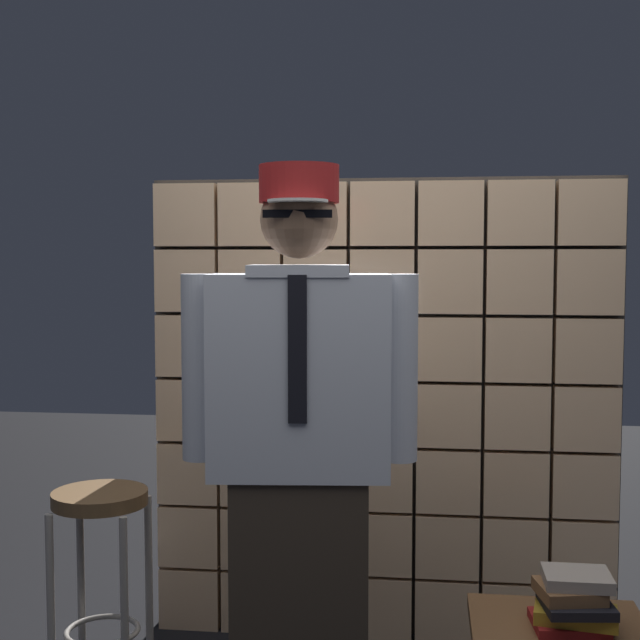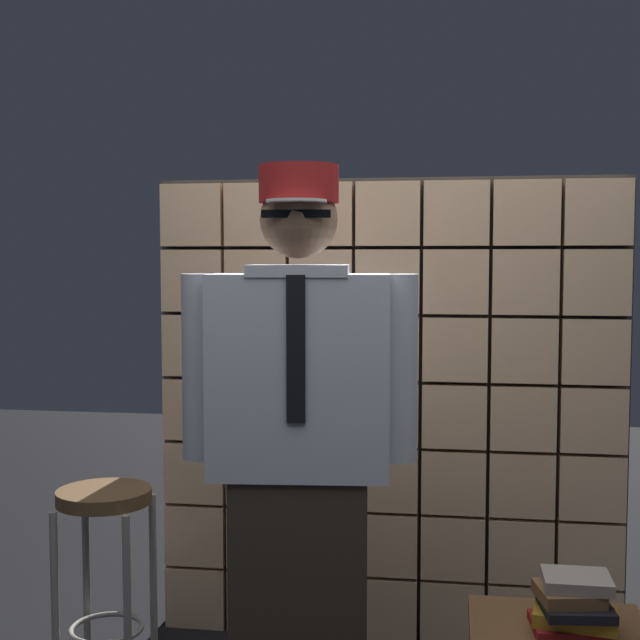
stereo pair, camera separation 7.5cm
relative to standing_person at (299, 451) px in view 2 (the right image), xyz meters
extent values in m
cube|color=#E0B78C|center=(-0.59, 0.85, -0.84)|extent=(0.25, 0.08, 0.25)
cube|color=#E0B78C|center=(-0.33, 0.85, -0.84)|extent=(0.25, 0.08, 0.25)
cube|color=#E0B78C|center=(-0.06, 0.85, -0.84)|extent=(0.25, 0.08, 0.25)
cube|color=#E0B78C|center=(0.21, 0.85, -0.84)|extent=(0.25, 0.08, 0.25)
cube|color=#E0B78C|center=(0.48, 0.85, -0.84)|extent=(0.25, 0.08, 0.25)
cube|color=#E0B78C|center=(0.75, 0.85, -0.84)|extent=(0.25, 0.08, 0.25)
cube|color=#E0B78C|center=(1.02, 0.85, -0.84)|extent=(0.25, 0.08, 0.25)
cube|color=#E0B78C|center=(-0.59, 0.85, -0.57)|extent=(0.25, 0.08, 0.25)
cube|color=#E0B78C|center=(-0.33, 0.85, -0.57)|extent=(0.25, 0.08, 0.25)
cube|color=#E0B78C|center=(-0.06, 0.85, -0.57)|extent=(0.25, 0.08, 0.25)
cube|color=#E0B78C|center=(0.21, 0.85, -0.57)|extent=(0.25, 0.08, 0.25)
cube|color=#E0B78C|center=(0.48, 0.85, -0.57)|extent=(0.25, 0.08, 0.25)
cube|color=#E0B78C|center=(0.75, 0.85, -0.57)|extent=(0.25, 0.08, 0.25)
cube|color=#E0B78C|center=(1.02, 0.85, -0.57)|extent=(0.25, 0.08, 0.25)
cube|color=#E0B78C|center=(-0.59, 0.85, -0.30)|extent=(0.25, 0.08, 0.25)
cube|color=#E0B78C|center=(-0.33, 0.85, -0.30)|extent=(0.25, 0.08, 0.25)
cube|color=#E0B78C|center=(-0.06, 0.85, -0.30)|extent=(0.25, 0.08, 0.25)
cube|color=#E0B78C|center=(0.21, 0.85, -0.30)|extent=(0.25, 0.08, 0.25)
cube|color=#E0B78C|center=(0.48, 0.85, -0.30)|extent=(0.25, 0.08, 0.25)
cube|color=#E0B78C|center=(0.75, 0.85, -0.30)|extent=(0.25, 0.08, 0.25)
cube|color=#E0B78C|center=(1.02, 0.85, -0.30)|extent=(0.25, 0.08, 0.25)
cube|color=#E0B78C|center=(-0.59, 0.85, -0.03)|extent=(0.25, 0.08, 0.25)
cube|color=#E0B78C|center=(-0.33, 0.85, -0.03)|extent=(0.25, 0.08, 0.25)
cube|color=#E0B78C|center=(-0.06, 0.85, -0.03)|extent=(0.25, 0.08, 0.25)
cube|color=#E0B78C|center=(0.21, 0.85, -0.03)|extent=(0.25, 0.08, 0.25)
cube|color=#E0B78C|center=(0.48, 0.85, -0.03)|extent=(0.25, 0.08, 0.25)
cube|color=#E0B78C|center=(0.75, 0.85, -0.03)|extent=(0.25, 0.08, 0.25)
cube|color=#E0B78C|center=(1.02, 0.85, -0.03)|extent=(0.25, 0.08, 0.25)
cube|color=#E0B78C|center=(-0.59, 0.85, 0.24)|extent=(0.25, 0.08, 0.25)
cube|color=#E0B78C|center=(-0.33, 0.85, 0.24)|extent=(0.25, 0.08, 0.25)
cube|color=#E0B78C|center=(-0.06, 0.85, 0.24)|extent=(0.25, 0.08, 0.25)
cube|color=#E0B78C|center=(0.21, 0.85, 0.24)|extent=(0.25, 0.08, 0.25)
cube|color=#E0B78C|center=(0.48, 0.85, 0.24)|extent=(0.25, 0.08, 0.25)
cube|color=#E0B78C|center=(0.75, 0.85, 0.24)|extent=(0.25, 0.08, 0.25)
cube|color=#E0B78C|center=(1.02, 0.85, 0.24)|extent=(0.25, 0.08, 0.25)
cube|color=#E0B78C|center=(-0.59, 0.85, 0.51)|extent=(0.25, 0.08, 0.25)
cube|color=#E0B78C|center=(-0.33, 0.85, 0.51)|extent=(0.25, 0.08, 0.25)
cube|color=#E0B78C|center=(-0.06, 0.85, 0.51)|extent=(0.25, 0.08, 0.25)
cube|color=#E0B78C|center=(0.21, 0.85, 0.51)|extent=(0.25, 0.08, 0.25)
cube|color=#E0B78C|center=(0.48, 0.85, 0.51)|extent=(0.25, 0.08, 0.25)
cube|color=#E0B78C|center=(0.75, 0.85, 0.51)|extent=(0.25, 0.08, 0.25)
cube|color=#E0B78C|center=(1.02, 0.85, 0.51)|extent=(0.25, 0.08, 0.25)
cube|color=#E0B78C|center=(-0.59, 0.85, 0.78)|extent=(0.25, 0.08, 0.25)
cube|color=#E0B78C|center=(-0.33, 0.85, 0.78)|extent=(0.25, 0.08, 0.25)
cube|color=#E0B78C|center=(-0.06, 0.85, 0.78)|extent=(0.25, 0.08, 0.25)
cube|color=#E0B78C|center=(0.21, 0.85, 0.78)|extent=(0.25, 0.08, 0.25)
cube|color=#E0B78C|center=(0.48, 0.85, 0.78)|extent=(0.25, 0.08, 0.25)
cube|color=#E0B78C|center=(0.75, 0.85, 0.78)|extent=(0.25, 0.08, 0.25)
cube|color=#E0B78C|center=(1.02, 0.85, 0.78)|extent=(0.25, 0.08, 0.25)
cube|color=#38332D|center=(0.21, 0.90, -0.03)|extent=(1.91, 0.02, 1.91)
cube|color=#382D23|center=(0.00, 0.00, -0.52)|extent=(0.44, 0.26, 0.89)
cube|color=silver|center=(0.00, 0.00, 0.24)|extent=(0.58, 0.29, 0.63)
cube|color=black|center=(0.01, -0.12, 0.33)|extent=(0.06, 0.02, 0.44)
cube|color=silver|center=(0.00, 0.00, 0.56)|extent=(0.33, 0.28, 0.04)
sphere|color=#846047|center=(0.00, 0.00, 0.72)|extent=(0.24, 0.24, 0.24)
ellipsoid|color=black|center=(0.01, -0.05, 0.68)|extent=(0.16, 0.10, 0.11)
cube|color=black|center=(0.01, -0.11, 0.73)|extent=(0.20, 0.03, 0.02)
cylinder|color=white|center=(0.01, -0.09, 0.77)|extent=(0.20, 0.20, 0.01)
cylinder|color=maroon|center=(0.00, 0.00, 0.83)|extent=(0.25, 0.25, 0.11)
cylinder|color=silver|center=(0.31, 0.03, 0.26)|extent=(0.12, 0.12, 0.58)
cylinder|color=silver|center=(-0.31, -0.03, 0.26)|extent=(0.12, 0.12, 0.58)
cylinder|color=brown|center=(-0.77, 0.29, -0.25)|extent=(0.34, 0.34, 0.05)
torus|color=#A59E93|center=(-0.77, 0.29, -0.74)|extent=(0.27, 0.27, 0.02)
cylinder|color=#A59E93|center=(-0.90, 0.16, -0.62)|extent=(0.03, 0.03, 0.68)
cylinder|color=#A59E93|center=(-0.63, 0.16, -0.62)|extent=(0.03, 0.03, 0.68)
cylinder|color=#A59E93|center=(-0.90, 0.42, -0.62)|extent=(0.03, 0.03, 0.68)
cylinder|color=#A59E93|center=(-0.63, 0.42, -0.62)|extent=(0.03, 0.03, 0.68)
cube|color=maroon|center=(0.81, -0.09, -0.47)|extent=(0.22, 0.19, 0.03)
cube|color=olive|center=(0.83, -0.11, -0.43)|extent=(0.25, 0.17, 0.04)
cube|color=black|center=(0.83, -0.12, -0.40)|extent=(0.21, 0.21, 0.03)
cube|color=brown|center=(0.81, -0.10, -0.37)|extent=(0.20, 0.20, 0.04)
cube|color=gray|center=(0.83, -0.10, -0.33)|extent=(0.19, 0.16, 0.04)
camera|label=1|loc=(0.39, -2.64, 0.61)|focal=48.73mm
camera|label=2|loc=(0.46, -2.63, 0.61)|focal=48.73mm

